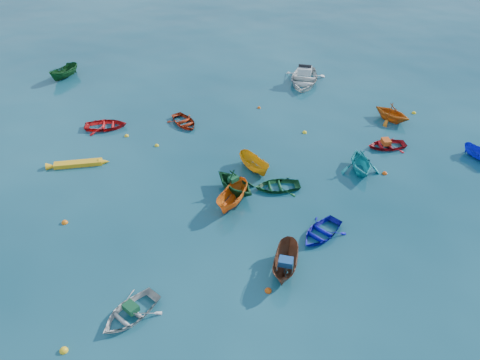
# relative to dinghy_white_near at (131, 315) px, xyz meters

# --- Properties ---
(ground) EXTENTS (160.00, 160.00, 0.00)m
(ground) POSITION_rel_dinghy_white_near_xyz_m (4.37, 5.49, 0.00)
(ground) COLOR #093443
(ground) RESTS_ON ground
(dinghy_white_near) EXTENTS (3.60, 3.80, 0.64)m
(dinghy_white_near) POSITION_rel_dinghy_white_near_xyz_m (0.00, 0.00, 0.00)
(dinghy_white_near) COLOR beige
(dinghy_white_near) RESTS_ON ground
(sampan_brown_mid) EXTENTS (1.67, 3.36, 1.25)m
(sampan_brown_mid) POSITION_rel_dinghy_white_near_xyz_m (7.30, 3.40, 0.00)
(sampan_brown_mid) COLOR brown
(sampan_brown_mid) RESTS_ON ground
(dinghy_blue_se) EXTENTS (3.53, 3.67, 0.62)m
(dinghy_blue_se) POSITION_rel_dinghy_white_near_xyz_m (9.30, 6.23, 0.00)
(dinghy_blue_se) COLOR #0D0DA8
(dinghy_blue_se) RESTS_ON ground
(sampan_yellow_mid) EXTENTS (2.69, 2.96, 1.13)m
(sampan_yellow_mid) POSITION_rel_dinghy_white_near_xyz_m (5.20, 12.22, 0.00)
(sampan_yellow_mid) COLOR #C98C11
(sampan_yellow_mid) RESTS_ON ground
(dinghy_green_e) EXTENTS (3.23, 2.57, 0.60)m
(dinghy_green_e) POSITION_rel_dinghy_white_near_xyz_m (6.77, 10.34, 0.00)
(dinghy_green_e) COLOR #114C25
(dinghy_green_e) RESTS_ON ground
(dinghy_cyan_se) EXTENTS (2.97, 3.33, 1.59)m
(dinghy_cyan_se) POSITION_rel_dinghy_white_near_xyz_m (12.27, 12.68, 0.00)
(dinghy_cyan_se) COLOR teal
(dinghy_cyan_se) RESTS_ON ground
(dinghy_red_nw) EXTENTS (3.55, 2.83, 0.66)m
(dinghy_red_nw) POSITION_rel_dinghy_white_near_xyz_m (-6.45, 16.88, 0.00)
(dinghy_red_nw) COLOR red
(dinghy_red_nw) RESTS_ON ground
(sampan_orange_n) EXTENTS (2.26, 3.47, 1.26)m
(sampan_orange_n) POSITION_rel_dinghy_white_near_xyz_m (4.08, 8.53, 0.00)
(sampan_orange_n) COLOR orange
(sampan_orange_n) RESTS_ON ground
(dinghy_green_n) EXTENTS (4.18, 4.17, 1.67)m
(dinghy_green_n) POSITION_rel_dinghy_white_near_xyz_m (4.09, 9.76, 0.00)
(dinghy_green_n) COLOR #114A23
(dinghy_green_n) RESTS_ON ground
(dinghy_red_ne) EXTENTS (3.12, 2.51, 0.58)m
(dinghy_red_ne) POSITION_rel_dinghy_white_near_xyz_m (14.57, 15.81, 0.00)
(dinghy_red_ne) COLOR #AB0E17
(dinghy_red_ne) RESTS_ON ground
(sampan_blue_far) EXTENTS (2.26, 2.50, 0.95)m
(sampan_blue_far) POSITION_rel_dinghy_white_near_xyz_m (20.70, 14.77, 0.00)
(sampan_blue_far) COLOR #0F19BF
(sampan_blue_far) RESTS_ON ground
(dinghy_red_far) EXTENTS (3.42, 3.56, 0.60)m
(dinghy_red_far) POSITION_rel_dinghy_white_near_xyz_m (-0.56, 17.92, 0.00)
(dinghy_red_far) COLOR #9D270D
(dinghy_red_far) RESTS_ON ground
(dinghy_orange_far) EXTENTS (3.86, 3.81, 1.54)m
(dinghy_orange_far) POSITION_rel_dinghy_white_near_xyz_m (15.58, 19.77, 0.00)
(dinghy_orange_far) COLOR #C96112
(dinghy_orange_far) RESTS_ON ground
(sampan_green_far) EXTENTS (2.41, 3.35, 1.22)m
(sampan_green_far) POSITION_rel_dinghy_white_near_xyz_m (-12.93, 25.37, 0.00)
(sampan_green_far) COLOR #0F4419
(sampan_green_far) RESTS_ON ground
(kayak_yellow) EXTENTS (3.91, 1.48, 0.39)m
(kayak_yellow) POSITION_rel_dinghy_white_near_xyz_m (-6.82, 11.82, 0.00)
(kayak_yellow) COLOR #F5AA15
(kayak_yellow) RESTS_ON ground
(motorboat_white) EXTENTS (4.26, 5.50, 1.65)m
(motorboat_white) POSITION_rel_dinghy_white_near_xyz_m (8.93, 26.02, 0.00)
(motorboat_white) COLOR silver
(motorboat_white) RESTS_ON ground
(tarp_green_a) EXTENTS (0.86, 0.82, 0.33)m
(tarp_green_a) POSITION_rel_dinghy_white_near_xyz_m (0.06, 0.08, 0.49)
(tarp_green_a) COLOR #134C2A
(tarp_green_a) RESTS_ON dinghy_white_near
(tarp_blue_a) EXTENTS (0.80, 0.65, 0.35)m
(tarp_blue_a) POSITION_rel_dinghy_white_near_xyz_m (7.28, 3.25, 0.80)
(tarp_blue_a) COLOR #184C90
(tarp_blue_a) RESTS_ON sampan_brown_mid
(tarp_green_b) EXTENTS (0.74, 0.74, 0.29)m
(tarp_green_b) POSITION_rel_dinghy_white_near_xyz_m (4.01, 9.83, 0.98)
(tarp_green_b) COLOR #134D28
(tarp_green_b) RESTS_ON dinghy_green_n
(tarp_orange_b) EXTENTS (0.68, 0.82, 0.35)m
(tarp_orange_b) POSITION_rel_dinghy_white_near_xyz_m (14.47, 15.79, 0.46)
(tarp_orange_b) COLOR #D54B15
(tarp_orange_b) RESTS_ON dinghy_red_ne
(buoy_ye_a) EXTENTS (0.38, 0.38, 0.38)m
(buoy_ye_a) POSITION_rel_dinghy_white_near_xyz_m (-2.44, -2.08, 0.00)
(buoy_ye_a) COLOR yellow
(buoy_ye_a) RESTS_ON ground
(buoy_or_b) EXTENTS (0.36, 0.36, 0.36)m
(buoy_or_b) POSITION_rel_dinghy_white_near_xyz_m (6.45, 1.97, 0.00)
(buoy_or_b) COLOR #D2490B
(buoy_or_b) RESTS_ON ground
(buoy_ye_b) EXTENTS (0.33, 0.33, 0.33)m
(buoy_ye_b) POSITION_rel_dinghy_white_near_xyz_m (-4.56, 15.79, 0.00)
(buoy_ye_b) COLOR yellow
(buoy_ye_b) RESTS_ON ground
(buoy_or_c) EXTENTS (0.37, 0.37, 0.37)m
(buoy_or_c) POSITION_rel_dinghy_white_near_xyz_m (-5.55, 6.07, 0.00)
(buoy_or_c) COLOR orange
(buoy_or_c) RESTS_ON ground
(buoy_ye_c) EXTENTS (0.34, 0.34, 0.34)m
(buoy_ye_c) POSITION_rel_dinghy_white_near_xyz_m (8.74, 17.33, 0.00)
(buoy_ye_c) COLOR yellow
(buoy_ye_c) RESTS_ON ground
(buoy_or_d) EXTENTS (0.34, 0.34, 0.34)m
(buoy_or_d) POSITION_rel_dinghy_white_near_xyz_m (13.90, 12.47, 0.00)
(buoy_or_d) COLOR #E64A0C
(buoy_or_d) RESTS_ON ground
(buoy_ye_d) EXTENTS (0.31, 0.31, 0.31)m
(buoy_ye_d) POSITION_rel_dinghy_white_near_xyz_m (-2.02, 14.66, 0.00)
(buoy_ye_d) COLOR yellow
(buoy_ye_d) RESTS_ON ground
(buoy_or_e) EXTENTS (0.29, 0.29, 0.29)m
(buoy_or_e) POSITION_rel_dinghy_white_near_xyz_m (5.12, 20.97, 0.00)
(buoy_or_e) COLOR #CF520B
(buoy_or_e) RESTS_ON ground
(buoy_ye_e) EXTENTS (0.34, 0.34, 0.34)m
(buoy_ye_e) POSITION_rel_dinghy_white_near_xyz_m (17.65, 21.06, 0.00)
(buoy_ye_e) COLOR yellow
(buoy_ye_e) RESTS_ON ground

